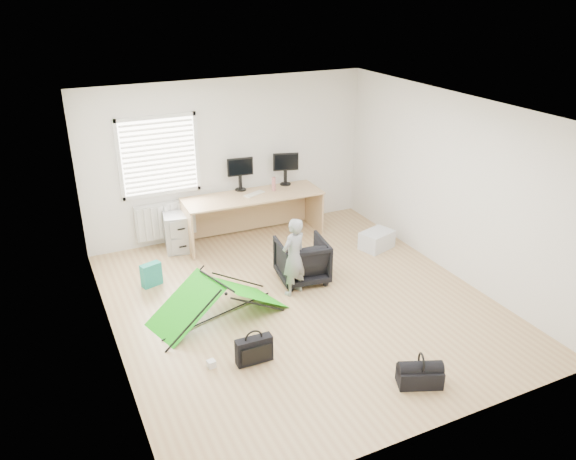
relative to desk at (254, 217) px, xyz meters
name	(u,v)px	position (x,y,z in m)	size (l,w,h in m)	color
ground	(300,302)	(-0.22, -2.25, -0.40)	(5.50, 5.50, 0.00)	tan
back_wall	(229,158)	(-0.22, 0.50, 0.95)	(5.00, 0.02, 2.70)	silver
window	(159,156)	(-1.42, 0.46, 1.15)	(1.20, 0.06, 1.20)	silver
radiator	(166,220)	(-1.42, 0.42, 0.05)	(1.00, 0.12, 0.60)	silver
desk	(254,217)	(0.00, 0.00, 0.00)	(2.37, 0.75, 0.81)	tan
filing_cabinet	(177,231)	(-1.30, 0.17, -0.08)	(0.41, 0.55, 0.64)	#AEB0B3
monitor_left	(240,178)	(-0.10, 0.33, 0.62)	(0.45, 0.10, 0.43)	black
monitor_right	(285,173)	(0.73, 0.26, 0.62)	(0.45, 0.10, 0.43)	black
keyboard	(254,194)	(0.04, 0.03, 0.41)	(0.39, 0.13, 0.02)	beige
thermos	(274,184)	(0.41, 0.06, 0.52)	(0.07, 0.07, 0.24)	#AC6260
office_chair	(302,260)	(0.09, -1.67, -0.08)	(0.70, 0.72, 0.66)	black
person	(294,257)	(-0.19, -1.98, 0.18)	(0.42, 0.28, 1.16)	gray
kite	(218,299)	(-1.37, -2.10, -0.13)	(1.74, 0.77, 0.54)	#19BA11
storage_crate	(377,240)	(1.72, -1.24, -0.25)	(0.54, 0.38, 0.30)	silver
tote_bag	(151,275)	(-1.98, -0.88, -0.23)	(0.30, 0.13, 0.35)	#1D8573
laptop_bag	(254,350)	(-1.31, -3.22, -0.24)	(0.44, 0.13, 0.33)	black
white_box	(211,364)	(-1.80, -3.10, -0.36)	(0.09, 0.09, 0.09)	silver
duffel_bag	(420,377)	(0.19, -4.39, -0.30)	(0.49, 0.25, 0.21)	black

